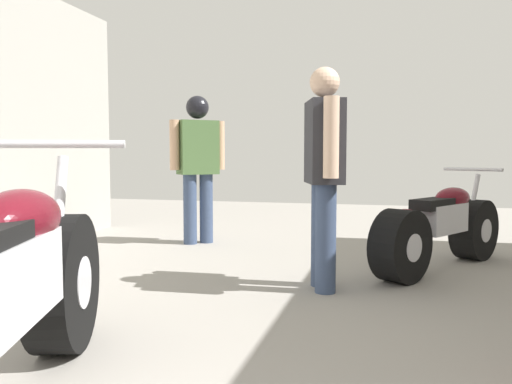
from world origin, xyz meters
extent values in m
plane|color=gray|center=(0.00, 3.15, 0.00)|extent=(15.12, 15.12, 0.00)
cylinder|color=black|center=(-0.74, 2.51, 0.35)|extent=(0.43, 0.73, 0.70)
cylinder|color=silver|center=(-0.74, 2.51, 0.35)|extent=(0.30, 0.32, 0.27)
ellipsoid|color=#5B0F19|center=(-0.56, 1.99, 0.74)|extent=(0.46, 0.63, 0.24)
cylinder|color=silver|center=(-0.73, 2.47, 0.68)|extent=(0.14, 0.28, 0.63)
cylinder|color=silver|center=(-0.71, 2.43, 1.05)|extent=(0.65, 0.26, 0.04)
cylinder|color=black|center=(1.63, 5.51, 0.29)|extent=(0.50, 0.61, 0.57)
cylinder|color=silver|center=(1.63, 5.51, 0.29)|extent=(0.32, 0.31, 0.22)
cylinder|color=black|center=(0.94, 4.41, 0.29)|extent=(0.50, 0.61, 0.57)
cylinder|color=silver|center=(0.94, 4.41, 0.29)|extent=(0.32, 0.31, 0.22)
cube|color=silver|center=(1.28, 4.96, 0.45)|extent=(0.49, 0.60, 0.25)
ellipsoid|color=#5B0F19|center=(1.39, 5.13, 0.61)|extent=(0.44, 0.52, 0.20)
cube|color=black|center=(1.20, 4.82, 0.58)|extent=(0.40, 0.47, 0.09)
ellipsoid|color=#5B0F19|center=(0.96, 4.45, 0.47)|extent=(0.41, 0.46, 0.21)
cylinder|color=silver|center=(1.61, 5.48, 0.56)|extent=(0.16, 0.22, 0.52)
cylinder|color=silver|center=(1.59, 5.45, 0.86)|extent=(0.49, 0.32, 0.03)
cylinder|color=silver|center=(1.04, 4.80, 0.20)|extent=(0.33, 0.46, 0.08)
cylinder|color=#384766|center=(0.35, 4.15, 0.39)|extent=(0.19, 0.19, 0.79)
cylinder|color=#384766|center=(0.41, 3.96, 0.39)|extent=(0.19, 0.19, 0.79)
cube|color=#2D2D33|center=(0.38, 4.05, 1.09)|extent=(0.35, 0.49, 0.60)
cylinder|color=beige|center=(0.30, 4.31, 1.11)|extent=(0.13, 0.13, 0.55)
cylinder|color=beige|center=(0.46, 3.79, 1.11)|extent=(0.13, 0.13, 0.55)
sphere|color=beige|center=(0.38, 4.05, 1.52)|extent=(0.22, 0.22, 0.22)
cylinder|color=#384766|center=(-1.31, 5.62, 0.39)|extent=(0.21, 0.21, 0.78)
cylinder|color=#384766|center=(-1.16, 5.75, 0.39)|extent=(0.21, 0.21, 0.78)
cube|color=#476638|center=(-1.23, 5.69, 1.08)|extent=(0.48, 0.46, 0.60)
cylinder|color=tan|center=(-1.43, 5.51, 1.10)|extent=(0.15, 0.15, 0.55)
cylinder|color=tan|center=(-1.03, 5.87, 1.10)|extent=(0.15, 0.15, 0.55)
sphere|color=black|center=(-1.23, 5.69, 1.50)|extent=(0.22, 0.22, 0.22)
sphere|color=black|center=(-1.23, 5.69, 1.52)|extent=(0.25, 0.25, 0.25)
camera|label=1|loc=(0.86, 0.26, 1.00)|focal=36.34mm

